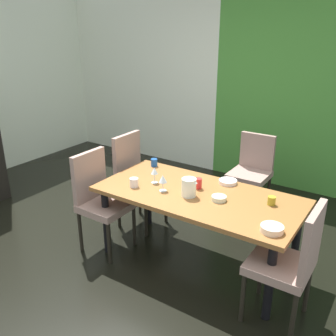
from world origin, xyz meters
The scene contains 17 objects.
ground_plane centered at (0.00, 0.00, -0.01)m, with size 6.30×5.33×0.02m, color black.
back_panel_interior centered at (-1.73, 2.61, 1.36)m, with size 2.84×0.10×2.71m, color silver.
dining_table centered at (0.66, 0.33, 0.64)m, with size 1.85×0.89×0.72m.
chair_left_far centered at (-0.29, 0.62, 0.57)m, with size 0.45×0.44×1.04m.
chair_head_far centered at (0.66, 1.64, 0.54)m, with size 0.44×0.45×0.93m.
chair_right_near centered at (1.61, 0.03, 0.56)m, with size 0.44×0.44×0.99m.
chair_left_near centered at (-0.29, 0.03, 0.56)m, with size 0.45×0.44×1.00m.
wine_glass_near_window centered at (0.19, 0.30, 0.84)m, with size 0.07×0.07×0.15m.
wine_glass_left centered at (0.37, 0.20, 0.84)m, with size 0.07×0.07×0.15m.
serving_bowl_right centered at (0.79, 0.68, 0.74)m, with size 0.17×0.17×0.04m, color silver.
serving_bowl_rear centered at (0.88, 0.30, 0.75)m, with size 0.13×0.13×0.04m, color beige.
serving_bowl_west centered at (1.43, 0.05, 0.75)m, with size 0.17×0.17×0.05m, color beige.
cup_east centered at (0.61, 0.42, 0.77)m, with size 0.07×0.07×0.10m, color red.
cup_north centered at (-0.07, 0.66, 0.77)m, with size 0.07×0.07×0.08m, color #1A4A99.
cup_near_shelf centered at (0.09, 0.12, 0.77)m, with size 0.08×0.08×0.08m, color silver.
cup_front centered at (1.28, 0.47, 0.76)m, with size 0.07×0.07×0.07m, color #A79224.
pitcher_south centered at (0.62, 0.23, 0.81)m, with size 0.15×0.13×0.17m.
Camera 1 is at (2.13, -2.36, 2.16)m, focal length 40.00 mm.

